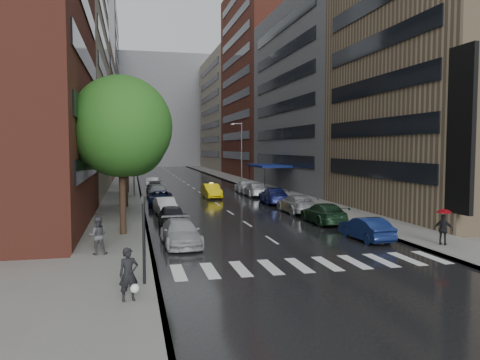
# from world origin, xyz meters

# --- Properties ---
(ground) EXTENTS (220.00, 220.00, 0.00)m
(ground) POSITION_xyz_m (0.00, 0.00, 0.00)
(ground) COLOR gray
(ground) RESTS_ON ground
(road) EXTENTS (14.00, 140.00, 0.01)m
(road) POSITION_xyz_m (0.00, 50.00, 0.01)
(road) COLOR black
(road) RESTS_ON ground
(sidewalk_left) EXTENTS (4.00, 140.00, 0.15)m
(sidewalk_left) POSITION_xyz_m (-9.00, 50.00, 0.07)
(sidewalk_left) COLOR gray
(sidewalk_left) RESTS_ON ground
(sidewalk_right) EXTENTS (4.00, 140.00, 0.15)m
(sidewalk_right) POSITION_xyz_m (9.00, 50.00, 0.07)
(sidewalk_right) COLOR gray
(sidewalk_right) RESTS_ON ground
(crosswalk) EXTENTS (13.15, 2.80, 0.01)m
(crosswalk) POSITION_xyz_m (0.20, -2.00, 0.01)
(crosswalk) COLOR silver
(crosswalk) RESTS_ON ground
(buildings_left) EXTENTS (8.00, 108.00, 38.00)m
(buildings_left) POSITION_xyz_m (-15.00, 58.79, 15.99)
(buildings_left) COLOR maroon
(buildings_left) RESTS_ON ground
(buildings_right) EXTENTS (8.05, 109.10, 36.00)m
(buildings_right) POSITION_xyz_m (15.00, 56.70, 15.03)
(buildings_right) COLOR #937A5B
(buildings_right) RESTS_ON ground
(building_far) EXTENTS (40.00, 14.00, 32.00)m
(building_far) POSITION_xyz_m (0.00, 118.00, 16.00)
(building_far) COLOR slate
(building_far) RESTS_ON ground
(tree_near) EXTENTS (6.17, 6.17, 9.84)m
(tree_near) POSITION_xyz_m (-8.60, 7.16, 6.74)
(tree_near) COLOR #382619
(tree_near) RESTS_ON ground
(tree_mid) EXTENTS (5.57, 5.57, 8.88)m
(tree_mid) POSITION_xyz_m (-8.60, 20.87, 6.08)
(tree_mid) COLOR #382619
(tree_mid) RESTS_ON ground
(tree_far) EXTENTS (4.70, 4.70, 7.49)m
(tree_far) POSITION_xyz_m (-8.60, 34.59, 5.12)
(tree_far) COLOR #382619
(tree_far) RESTS_ON ground
(taxi) EXTENTS (1.77, 4.69, 1.53)m
(taxi) POSITION_xyz_m (0.34, 27.62, 0.77)
(taxi) COLOR yellow
(taxi) RESTS_ON ground
(parked_cars_left) EXTENTS (2.44, 41.73, 1.53)m
(parked_cars_left) POSITION_xyz_m (-5.40, 21.76, 0.72)
(parked_cars_left) COLOR #9F9EA4
(parked_cars_left) RESTS_ON ground
(parked_cars_right) EXTENTS (2.69, 35.14, 1.59)m
(parked_cars_right) POSITION_xyz_m (5.40, 19.55, 0.76)
(parked_cars_right) COLOR #0F1C48
(parked_cars_right) RESTS_ON ground
(ped_bag_walker) EXTENTS (0.77, 0.60, 1.87)m
(ped_bag_walker) POSITION_xyz_m (-8.17, -5.83, 1.06)
(ped_bag_walker) COLOR black
(ped_bag_walker) RESTS_ON sidewalk_left
(ped_black_umbrella) EXTENTS (0.96, 0.98, 2.09)m
(ped_black_umbrella) POSITION_xyz_m (-9.73, 1.81, 1.38)
(ped_black_umbrella) COLOR #424246
(ped_black_umbrella) RESTS_ON sidewalk_left
(ped_red_umbrella) EXTENTS (1.00, 0.98, 2.01)m
(ped_red_umbrella) POSITION_xyz_m (8.53, -0.11, 1.33)
(ped_red_umbrella) COLOR black
(ped_red_umbrella) RESTS_ON sidewalk_right
(traffic_light) EXTENTS (0.18, 0.15, 3.45)m
(traffic_light) POSITION_xyz_m (-7.60, -3.88, 2.23)
(traffic_light) COLOR black
(traffic_light) RESTS_ON sidewalk_left
(street_lamp_left) EXTENTS (1.74, 0.22, 9.00)m
(street_lamp_left) POSITION_xyz_m (-7.72, 30.00, 4.89)
(street_lamp_left) COLOR gray
(street_lamp_left) RESTS_ON sidewalk_left
(street_lamp_right) EXTENTS (1.74, 0.22, 9.00)m
(street_lamp_right) POSITION_xyz_m (7.72, 45.00, 4.89)
(street_lamp_right) COLOR gray
(street_lamp_right) RESTS_ON sidewalk_right
(awning) EXTENTS (4.00, 8.00, 3.12)m
(awning) POSITION_xyz_m (8.98, 35.00, 3.13)
(awning) COLOR navy
(awning) RESTS_ON sidewalk_right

